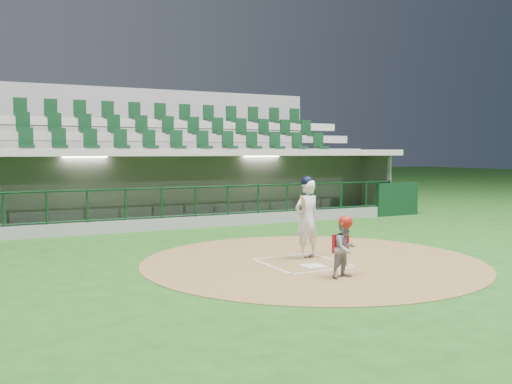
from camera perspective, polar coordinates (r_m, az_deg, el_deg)
ground at (r=12.21m, az=3.93°, el=-6.92°), size 120.00×120.00×0.00m
dirt_circle at (r=12.19m, az=5.64°, el=-6.91°), size 7.20×7.20×0.01m
home_plate at (r=11.62m, az=5.70°, el=-7.38°), size 0.43×0.43×0.02m
batter_box_chalk at (r=11.95m, az=4.67°, el=-7.08°), size 1.55×1.80×0.01m
dugout_structure at (r=19.23m, az=-7.83°, el=-0.08°), size 16.40×3.70×3.00m
seating_deck at (r=22.10m, az=-10.59°, el=1.63°), size 17.00×6.72×5.15m
batter at (r=12.41m, az=5.11°, el=-2.51°), size 0.88×0.90×1.79m
catcher at (r=10.62m, az=8.89°, el=-5.41°), size 0.59×0.49×1.15m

